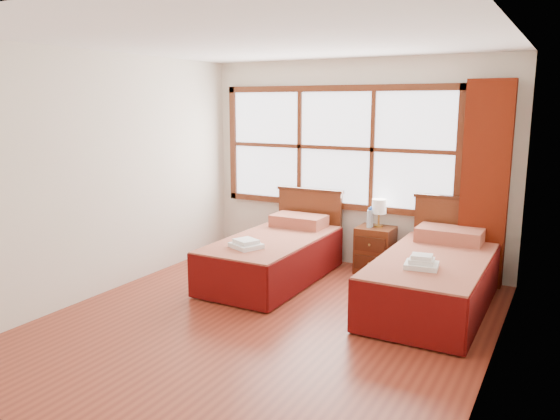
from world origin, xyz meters
The scene contains 15 objects.
floor centered at (0.00, 0.00, 0.00)m, with size 4.50×4.50×0.00m, color brown.
ceiling centered at (0.00, 0.00, 2.60)m, with size 4.50×4.50×0.00m, color white.
wall_back centered at (0.00, 2.25, 1.30)m, with size 4.00×4.00×0.00m, color silver.
wall_left centered at (-2.00, 0.00, 1.30)m, with size 4.50×4.50×0.00m, color silver.
wall_right centered at (2.00, 0.00, 1.30)m, with size 4.50×4.50×0.00m, color silver.
window centered at (-0.25, 2.21, 1.50)m, with size 3.16×0.06×1.56m.
curtain centered at (1.60, 2.11, 1.17)m, with size 0.50×0.16×2.30m, color #631909.
bed_left centered at (-0.56, 1.20, 0.29)m, with size 0.99×2.01×0.96m.
bed_right centered at (1.30, 1.20, 0.31)m, with size 1.04×2.06×1.01m.
nightstand centered at (0.40, 1.99, 0.29)m, with size 0.43×0.43×0.58m.
towels_left centered at (-0.61, 0.63, 0.55)m, with size 0.40×0.38×0.09m.
towels_right centered at (1.28, 0.73, 0.59)m, with size 0.34×0.30×0.13m.
lamp centered at (0.42, 2.04, 0.82)m, with size 0.18×0.18×0.34m.
bottle_near centered at (0.33, 1.94, 0.69)m, with size 0.06×0.06×0.24m.
bottle_far centered at (0.33, 2.00, 0.69)m, with size 0.07×0.07×0.25m.
Camera 1 is at (2.47, -4.24, 2.07)m, focal length 35.00 mm.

